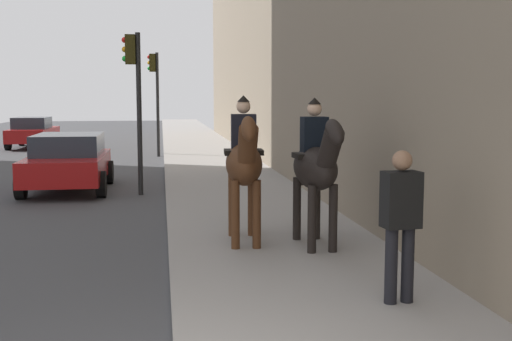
# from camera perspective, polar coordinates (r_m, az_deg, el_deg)

# --- Properties ---
(mounted_horse_near) EXTENTS (2.15, 0.64, 2.30)m
(mounted_horse_near) POSITION_cam_1_polar(r_m,az_deg,el_deg) (9.84, -1.06, 0.79)
(mounted_horse_near) COLOR #4C2B16
(mounted_horse_near) RESTS_ON sidewalk_slab
(mounted_horse_far) EXTENTS (2.15, 0.61, 2.26)m
(mounted_horse_far) POSITION_cam_1_polar(r_m,az_deg,el_deg) (9.63, 5.40, 0.46)
(mounted_horse_far) COLOR black
(mounted_horse_far) RESTS_ON sidewalk_slab
(pedestrian_greeting) EXTENTS (0.30, 0.42, 1.70)m
(pedestrian_greeting) POSITION_cam_1_polar(r_m,az_deg,el_deg) (7.17, 12.80, -4.00)
(pedestrian_greeting) COLOR black
(pedestrian_greeting) RESTS_ON sidewalk_slab
(car_near_lane) EXTENTS (3.98, 2.08, 1.44)m
(car_near_lane) POSITION_cam_1_polar(r_m,az_deg,el_deg) (16.95, -16.42, 0.83)
(car_near_lane) COLOR maroon
(car_near_lane) RESTS_ON ground
(car_mid_lane) EXTENTS (4.33, 1.97, 1.44)m
(car_mid_lane) POSITION_cam_1_polar(r_m,az_deg,el_deg) (31.73, -19.29, 3.26)
(car_mid_lane) COLOR maroon
(car_mid_lane) RESTS_ON ground
(traffic_light_near_curb) EXTENTS (0.20, 0.44, 3.91)m
(traffic_light_near_curb) POSITION_cam_1_polar(r_m,az_deg,el_deg) (15.70, -10.76, 7.32)
(traffic_light_near_curb) COLOR black
(traffic_light_near_curb) RESTS_ON ground
(traffic_light_far_curb) EXTENTS (0.20, 0.44, 4.12)m
(traffic_light_far_curb) POSITION_cam_1_polar(r_m,az_deg,el_deg) (25.77, -8.99, 7.32)
(traffic_light_far_curb) COLOR black
(traffic_light_far_curb) RESTS_ON ground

